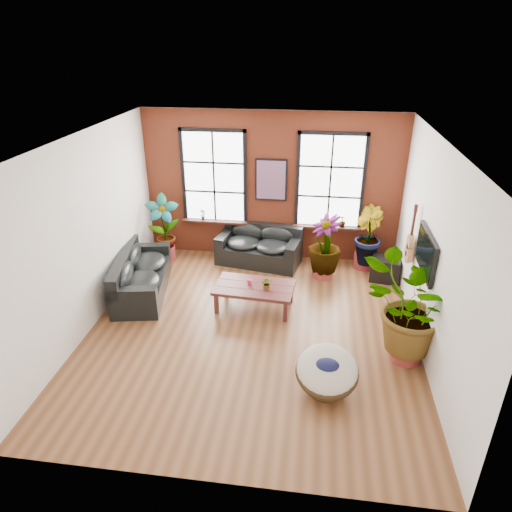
{
  "coord_description": "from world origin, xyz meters",
  "views": [
    {
      "loc": [
        1.03,
        -6.97,
        5.0
      ],
      "look_at": [
        0.0,
        0.6,
        1.25
      ],
      "focal_mm": 32.0,
      "sensor_mm": 36.0,
      "label": 1
    }
  ],
  "objects": [
    {
      "name": "floor_plant_mid",
      "position": [
        1.31,
        2.31,
        0.8
      ],
      "size": [
        1.04,
        1.04,
        1.33
      ],
      "primitive_type": "imported",
      "rotation": [
        0.0,
        0.0,
        5.36
      ],
      "color": "#15360E",
      "rests_on": "ground"
    },
    {
      "name": "poster",
      "position": [
        0.0,
        3.18,
        1.95
      ],
      "size": [
        0.74,
        0.06,
        0.98
      ],
      "color": "black",
      "rests_on": "room"
    },
    {
      "name": "pot_back_left",
      "position": [
        -2.52,
        2.66,
        0.18
      ],
      "size": [
        0.62,
        0.62,
        0.36
      ],
      "rotation": [
        0.0,
        0.0,
        0.33
      ],
      "color": "maroon",
      "rests_on": "ground"
    },
    {
      "name": "pot_back_right",
      "position": [
        2.28,
        2.89,
        0.19
      ],
      "size": [
        0.63,
        0.63,
        0.38
      ],
      "rotation": [
        0.0,
        0.0,
        -0.24
      ],
      "color": "maroon",
      "rests_on": "ground"
    },
    {
      "name": "pot_right_wall",
      "position": [
        2.7,
        -0.49,
        0.18
      ],
      "size": [
        0.56,
        0.56,
        0.36
      ],
      "rotation": [
        0.0,
        0.0,
        0.16
      ],
      "color": "maroon",
      "rests_on": "ground"
    },
    {
      "name": "sill_plant_left",
      "position": [
        -1.65,
        3.13,
        1.04
      ],
      "size": [
        0.17,
        0.17,
        0.27
      ],
      "primitive_type": "imported",
      "rotation": [
        0.0,
        0.0,
        0.79
      ],
      "color": "#15360E",
      "rests_on": "room"
    },
    {
      "name": "room",
      "position": [
        0.0,
        0.15,
        1.75
      ],
      "size": [
        6.04,
        6.54,
        3.54
      ],
      "color": "brown",
      "rests_on": "ground"
    },
    {
      "name": "media_box",
      "position": [
        2.68,
        2.34,
        0.26
      ],
      "size": [
        0.71,
        0.62,
        0.52
      ],
      "rotation": [
        0.0,
        0.0,
        -0.17
      ],
      "color": "black",
      "rests_on": "ground"
    },
    {
      "name": "tv_wall_unit",
      "position": [
        2.93,
        0.6,
        1.54
      ],
      "size": [
        0.13,
        1.86,
        1.2
      ],
      "color": "black",
      "rests_on": "room"
    },
    {
      "name": "floor_plant_back_left",
      "position": [
        -2.49,
        2.63,
        0.89
      ],
      "size": [
        0.92,
        0.77,
        1.49
      ],
      "primitive_type": "imported",
      "rotation": [
        0.0,
        0.0,
        0.35
      ],
      "color": "#15360E",
      "rests_on": "ground"
    },
    {
      "name": "floor_plant_back_right",
      "position": [
        2.26,
        2.87,
        0.82
      ],
      "size": [
        0.8,
        0.89,
        1.34
      ],
      "primitive_type": "imported",
      "rotation": [
        0.0,
        0.0,
        1.89
      ],
      "color": "#15360E",
      "rests_on": "ground"
    },
    {
      "name": "sofa_left",
      "position": [
        -2.54,
        1.05,
        0.4
      ],
      "size": [
        1.32,
        2.35,
        0.88
      ],
      "rotation": [
        0.0,
        0.0,
        1.75
      ],
      "color": "black",
      "rests_on": "ground"
    },
    {
      "name": "coffee_table",
      "position": [
        -0.06,
        0.78,
        0.44
      ],
      "size": [
        1.62,
        1.01,
        0.6
      ],
      "rotation": [
        0.0,
        0.0,
        -0.08
      ],
      "color": "#431A18",
      "rests_on": "ground"
    },
    {
      "name": "sofa_back",
      "position": [
        -0.22,
        2.84,
        0.4
      ],
      "size": [
        2.07,
        1.28,
        0.89
      ],
      "rotation": [
        0.0,
        0.0,
        -0.18
      ],
      "color": "black",
      "rests_on": "ground"
    },
    {
      "name": "table_plant",
      "position": [
        0.2,
        0.7,
        0.62
      ],
      "size": [
        0.25,
        0.23,
        0.25
      ],
      "primitive_type": "imported",
      "rotation": [
        0.0,
        0.0,
        0.15
      ],
      "color": "#15360E",
      "rests_on": "coffee_table"
    },
    {
      "name": "sill_plant_right",
      "position": [
        1.7,
        3.13,
        1.04
      ],
      "size": [
        0.19,
        0.19,
        0.27
      ],
      "primitive_type": "imported",
      "rotation": [
        0.0,
        0.0,
        3.49
      ],
      "color": "#15360E",
      "rests_on": "room"
    },
    {
      "name": "floor_plant_right_wall",
      "position": [
        2.67,
        -0.5,
        1.0
      ],
      "size": [
        1.99,
        1.94,
        1.68
      ],
      "primitive_type": "imported",
      "rotation": [
        0.0,
        0.0,
        3.76
      ],
      "color": "#15360E",
      "rests_on": "ground"
    },
    {
      "name": "pot_mid",
      "position": [
        1.3,
        2.29,
        0.17
      ],
      "size": [
        0.49,
        0.49,
        0.34
      ],
      "rotation": [
        0.0,
        0.0,
        -0.05
      ],
      "color": "maroon",
      "rests_on": "ground"
    },
    {
      "name": "papasan_chair",
      "position": [
        1.37,
        -1.44,
        0.37
      ],
      "size": [
        1.02,
        1.03,
        0.72
      ],
      "rotation": [
        0.0,
        0.0,
        -0.06
      ],
      "color": "#392714",
      "rests_on": "ground"
    }
  ]
}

